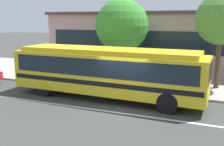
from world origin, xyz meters
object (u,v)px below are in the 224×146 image
transit_bus (107,70)px  bus_stop_sign (176,67)px  pedestrian_waiting_near_sign (137,69)px  street_tree_mid_block (221,19)px  street_tree_near_stop (122,26)px

transit_bus → bus_stop_sign: bearing=27.2°
pedestrian_waiting_near_sign → street_tree_mid_block: size_ratio=0.30×
transit_bus → pedestrian_waiting_near_sign: (0.82, 3.04, -0.46)m
transit_bus → bus_stop_sign: transit_bus is taller
street_tree_mid_block → pedestrian_waiting_near_sign: bearing=-167.0°
transit_bus → pedestrian_waiting_near_sign: bearing=74.9°
pedestrian_waiting_near_sign → street_tree_near_stop: bearing=134.6°
street_tree_near_stop → street_tree_mid_block: bearing=-5.6°
pedestrian_waiting_near_sign → street_tree_mid_block: (4.76, 1.10, 3.13)m
street_tree_near_stop → pedestrian_waiting_near_sign: bearing=-45.4°
transit_bus → street_tree_near_stop: bearing=100.5°
transit_bus → street_tree_mid_block: bearing=36.6°
pedestrian_waiting_near_sign → street_tree_near_stop: 3.63m
bus_stop_sign → street_tree_mid_block: 4.14m
pedestrian_waiting_near_sign → bus_stop_sign: bus_stop_sign is taller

